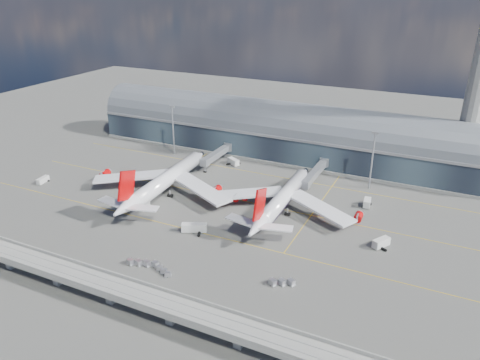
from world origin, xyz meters
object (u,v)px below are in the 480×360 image
at_px(floodlight_mast_right, 372,159).
at_px(airliner_right, 282,199).
at_px(service_truck_1, 143,202).
at_px(service_truck_2, 194,228).
at_px(service_truck_4, 367,203).
at_px(airliner_left, 165,181).
at_px(service_truck_0, 43,180).
at_px(floodlight_mast_left, 173,129).
at_px(cargo_train_0, 143,263).
at_px(cargo_train_2, 282,282).
at_px(cargo_train_1, 164,271).
at_px(service_truck_3, 381,243).
at_px(service_truck_5, 233,162).

relative_size(floodlight_mast_right, airliner_right, 0.40).
distance_m(service_truck_1, service_truck_2, 30.90).
bearing_deg(floodlight_mast_right, service_truck_4, -81.24).
height_order(airliner_left, service_truck_1, airliner_left).
bearing_deg(service_truck_0, floodlight_mast_left, 53.21).
bearing_deg(service_truck_4, floodlight_mast_right, 93.59).
relative_size(service_truck_4, cargo_train_0, 0.53).
relative_size(floodlight_mast_left, cargo_train_2, 3.20).
bearing_deg(service_truck_2, cargo_train_0, 147.74).
bearing_deg(cargo_train_1, service_truck_1, 21.06).
bearing_deg(service_truck_2, service_truck_0, 60.20).
height_order(service_truck_0, service_truck_3, service_truck_3).
distance_m(service_truck_0, service_truck_4, 140.86).
distance_m(floodlight_mast_right, airliner_right, 46.11).
relative_size(service_truck_1, cargo_train_1, 0.84).
relative_size(floodlight_mast_right, service_truck_0, 3.92).
distance_m(service_truck_0, cargo_train_2, 125.73).
height_order(floodlight_mast_left, cargo_train_0, floodlight_mast_left).
relative_size(service_truck_5, cargo_train_1, 1.04).
xyz_separation_m(service_truck_5, cargo_train_2, (56.17, -80.99, -0.69)).
bearing_deg(cargo_train_2, airliner_right, 46.39).
bearing_deg(cargo_train_1, service_truck_4, -55.23).
height_order(service_truck_3, cargo_train_2, service_truck_3).
height_order(airliner_left, cargo_train_0, airliner_left).
bearing_deg(service_truck_0, airliner_left, 6.93).
bearing_deg(airliner_right, service_truck_2, -129.83).
bearing_deg(service_truck_3, service_truck_1, -143.18).
height_order(service_truck_1, cargo_train_0, service_truck_1).
distance_m(service_truck_1, service_truck_3, 92.47).
distance_m(floodlight_mast_left, airliner_right, 82.70).
xyz_separation_m(service_truck_2, service_truck_4, (51.95, 47.46, -0.09)).
bearing_deg(cargo_train_2, service_truck_2, 93.55).
bearing_deg(service_truck_0, service_truck_1, -6.11).
height_order(service_truck_1, cargo_train_2, service_truck_1).
bearing_deg(airliner_left, airliner_right, 3.50).
bearing_deg(service_truck_1, floodlight_mast_right, -46.74).
height_order(service_truck_2, cargo_train_0, service_truck_2).
distance_m(airliner_left, service_truck_5, 44.12).
bearing_deg(service_truck_5, floodlight_mast_right, -60.54).
height_order(airliner_right, service_truck_1, airliner_right).
height_order(service_truck_5, cargo_train_2, service_truck_5).
distance_m(service_truck_1, cargo_train_1, 49.32).
xyz_separation_m(floodlight_mast_left, service_truck_4, (102.79, -18.09, -12.01)).
xyz_separation_m(airliner_left, service_truck_1, (-1.90, -13.03, -4.58)).
height_order(floodlight_mast_left, cargo_train_2, floodlight_mast_left).
bearing_deg(service_truck_5, service_truck_0, 158.91).
bearing_deg(cargo_train_2, floodlight_mast_right, 18.96).
xyz_separation_m(service_truck_5, cargo_train_0, (12.58, -90.56, -0.69)).
bearing_deg(floodlight_mast_right, service_truck_5, -179.47).
height_order(service_truck_2, service_truck_5, service_truck_2).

